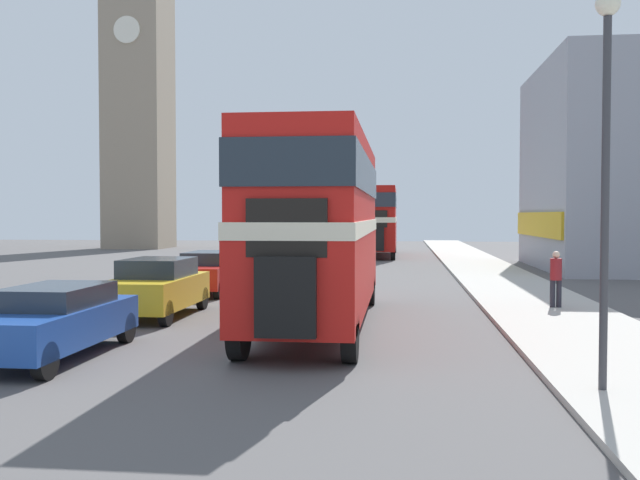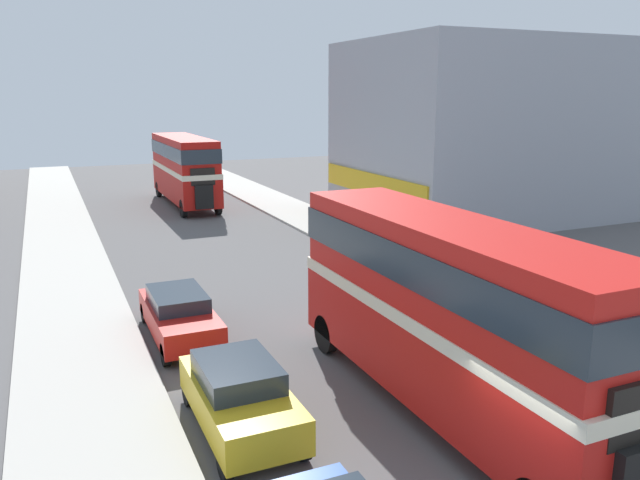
{
  "view_description": "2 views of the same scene",
  "coord_description": "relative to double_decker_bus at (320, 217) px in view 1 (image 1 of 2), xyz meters",
  "views": [
    {
      "loc": [
        2.68,
        -13.52,
        2.72
      ],
      "look_at": [
        0.73,
        3.73,
        2.1
      ],
      "focal_mm": 40.0,
      "sensor_mm": 36.0,
      "label": 1
    },
    {
      "loc": [
        -7.23,
        -7.25,
        7.21
      ],
      "look_at": [
        0.73,
        10.67,
        2.59
      ],
      "focal_mm": 35.0,
      "sensor_mm": 36.0,
      "label": 2
    }
  ],
  "objects": [
    {
      "name": "ground_plane",
      "position": [
        -0.73,
        -3.71,
        -2.67
      ],
      "size": [
        120.0,
        120.0,
        0.0
      ],
      "primitive_type": "plane",
      "color": "#565454"
    },
    {
      "name": "sidewalk_right",
      "position": [
        6.02,
        -3.71,
        -2.61
      ],
      "size": [
        3.5,
        120.0,
        0.12
      ],
      "color": "#B7B2A8",
      "rests_on": "ground_plane"
    },
    {
      "name": "double_decker_bus",
      "position": [
        0.0,
        0.0,
        0.0
      ],
      "size": [
        2.39,
        10.52,
        4.5
      ],
      "color": "red",
      "rests_on": "ground_plane"
    },
    {
      "name": "bus_distant",
      "position": [
        0.45,
        29.86,
        -0.02
      ],
      "size": [
        2.4,
        10.45,
        4.47
      ],
      "color": "#B2140F",
      "rests_on": "ground_plane"
    },
    {
      "name": "car_parked_near",
      "position": [
        -4.58,
        -4.44,
        -1.95
      ],
      "size": [
        1.69,
        4.37,
        1.37
      ],
      "color": "#1E479E",
      "rests_on": "ground_plane"
    },
    {
      "name": "car_parked_mid",
      "position": [
        -4.52,
        1.11,
        -1.87
      ],
      "size": [
        1.8,
        4.09,
        1.55
      ],
      "color": "gold",
      "rests_on": "ground_plane"
    },
    {
      "name": "car_parked_far",
      "position": [
        -4.65,
        6.93,
        -1.92
      ],
      "size": [
        1.73,
        4.49,
        1.43
      ],
      "color": "red",
      "rests_on": "ground_plane"
    },
    {
      "name": "pedestrian_walking",
      "position": [
        6.29,
        3.33,
        -1.65
      ],
      "size": [
        0.32,
        0.32,
        1.58
      ],
      "color": "#282833",
      "rests_on": "sidewalk_right"
    },
    {
      "name": "street_lamp",
      "position": [
        4.95,
        -6.31,
        1.29
      ],
      "size": [
        0.36,
        0.36,
        5.86
      ],
      "color": "#38383D",
      "rests_on": "sidewalk_right"
    },
    {
      "name": "church_tower",
      "position": [
        -19.3,
        39.03,
        14.45
      ],
      "size": [
        4.93,
        4.93,
        33.46
      ],
      "color": "gray",
      "rests_on": "ground_plane"
    }
  ]
}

